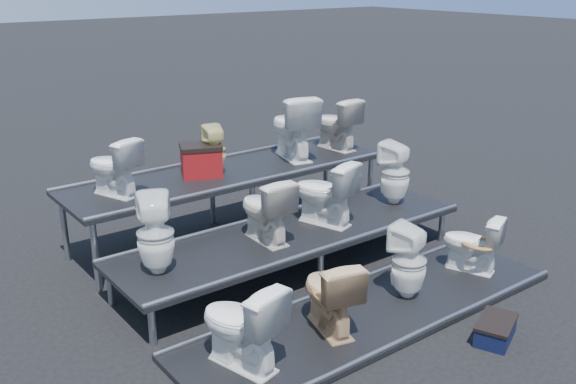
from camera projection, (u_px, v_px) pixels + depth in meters
ground at (293, 269)px, 7.35m from camera, size 80.00×80.00×0.00m
tier_front at (373, 312)px, 6.36m from camera, size 4.20×1.20×0.06m
tier_mid at (293, 251)px, 7.27m from camera, size 4.20×1.20×0.46m
tier_back at (231, 203)px, 8.18m from camera, size 4.20×1.20×0.86m
toilet_0 at (241, 324)px, 5.33m from camera, size 0.62×0.85×0.78m
toilet_1 at (330, 293)px, 5.90m from camera, size 0.58×0.80×0.74m
toilet_2 at (409, 261)px, 6.49m from camera, size 0.43×0.44×0.78m
toilet_3 at (472, 243)px, 7.09m from camera, size 0.57×0.72×0.65m
toilet_4 at (155, 234)px, 6.12m from camera, size 0.47×0.48×0.80m
toilet_5 at (265, 209)px, 6.86m from camera, size 0.42×0.72×0.72m
toilet_6 at (324, 192)px, 7.32m from camera, size 0.63×0.84×0.76m
toilet_7 at (395, 173)px, 7.98m from camera, size 0.43×0.43×0.79m
toilet_8 at (113, 166)px, 7.07m from camera, size 0.57×0.74×0.66m
toilet_9 at (215, 150)px, 7.82m from camera, size 0.33×0.34×0.61m
toilet_10 at (293, 126)px, 8.46m from camera, size 0.67×0.93×0.86m
toilet_11 at (336, 123)px, 8.92m from camera, size 0.45×0.73×0.73m
red_crate at (201, 162)px, 7.81m from camera, size 0.58×0.53×0.34m
step_stool at (495, 331)px, 5.92m from camera, size 0.55×0.45×0.17m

